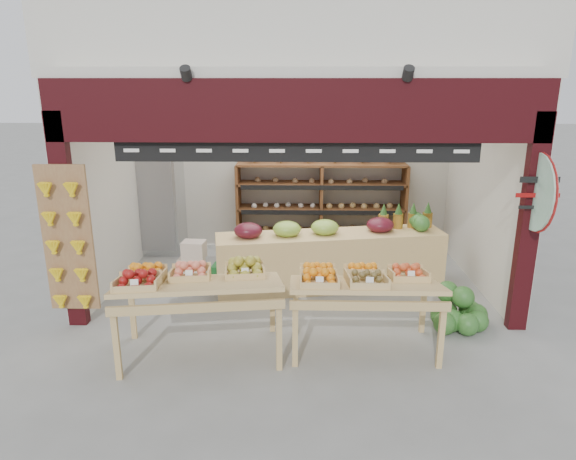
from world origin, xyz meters
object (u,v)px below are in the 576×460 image
at_px(cardboard_stack, 208,264).
at_px(display_table_right, 359,281).
at_px(refrigerator, 162,202).
at_px(back_shelving, 321,186).
at_px(watermelon_pile, 459,313).
at_px(mid_counter, 330,258).
at_px(display_table_left, 188,280).

height_order(cardboard_stack, display_table_right, display_table_right).
relative_size(refrigerator, cardboard_stack, 1.89).
distance_m(back_shelving, cardboard_stack, 2.48).
bearing_deg(refrigerator, cardboard_stack, -51.55).
bearing_deg(watermelon_pile, back_shelving, 118.29).
bearing_deg(back_shelving, mid_counter, -87.70).
relative_size(refrigerator, watermelon_pile, 2.42).
height_order(cardboard_stack, display_table_left, display_table_left).
bearing_deg(refrigerator, mid_counter, -29.26).
xyz_separation_m(back_shelving, refrigerator, (-2.82, -0.10, -0.28)).
bearing_deg(cardboard_stack, display_table_left, -84.85).
bearing_deg(watermelon_pile, display_table_left, -168.34).
relative_size(display_table_left, watermelon_pile, 2.55).
relative_size(back_shelving, refrigerator, 1.66).
xyz_separation_m(display_table_right, watermelon_pile, (1.33, 0.53, -0.63)).
distance_m(display_table_right, watermelon_pile, 1.56).
relative_size(cardboard_stack, display_table_left, 0.50).
height_order(mid_counter, display_table_left, display_table_left).
bearing_deg(display_table_right, watermelon_pile, 21.69).
bearing_deg(watermelon_pile, mid_counter, 140.93).
bearing_deg(display_table_right, refrigerator, 132.29).
bearing_deg(cardboard_stack, mid_counter, -10.41).
height_order(display_table_left, watermelon_pile, display_table_left).
bearing_deg(back_shelving, watermelon_pile, -61.71).
bearing_deg(display_table_left, cardboard_stack, 95.15).
xyz_separation_m(refrigerator, mid_counter, (2.89, -1.64, -0.44)).
xyz_separation_m(cardboard_stack, display_table_left, (0.20, -2.26, 0.64)).
height_order(back_shelving, mid_counter, back_shelving).
bearing_deg(cardboard_stack, back_shelving, 37.82).
xyz_separation_m(back_shelving, mid_counter, (0.07, -1.74, -0.72)).
distance_m(cardboard_stack, display_table_right, 3.04).
xyz_separation_m(mid_counter, display_table_left, (-1.67, -1.92, 0.40)).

